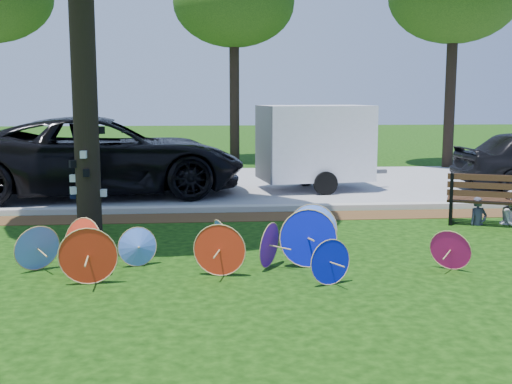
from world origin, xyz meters
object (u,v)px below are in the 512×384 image
(cargo_trailer, at_px, (315,142))
(park_bench, at_px, (498,200))
(person_left, at_px, (479,198))
(parasol_pile, at_px, (226,243))
(black_van, at_px, (103,156))

(cargo_trailer, height_order, park_bench, cargo_trailer)
(cargo_trailer, xyz_separation_m, person_left, (2.35, -4.80, -0.74))
(parasol_pile, height_order, cargo_trailer, cargo_trailer)
(cargo_trailer, bearing_deg, parasol_pile, -117.19)
(black_van, xyz_separation_m, park_bench, (8.12, -4.46, -0.48))
(park_bench, bearing_deg, black_van, 174.76)
(parasol_pile, relative_size, black_van, 0.93)
(black_van, height_order, park_bench, black_van)
(person_left, bearing_deg, park_bench, -21.53)
(parasol_pile, bearing_deg, cargo_trailer, 70.69)
(cargo_trailer, bearing_deg, person_left, -71.83)
(parasol_pile, relative_size, cargo_trailer, 2.39)
(cargo_trailer, height_order, person_left, cargo_trailer)
(parasol_pile, distance_m, cargo_trailer, 8.02)
(cargo_trailer, xyz_separation_m, park_bench, (2.70, -4.85, -0.76))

